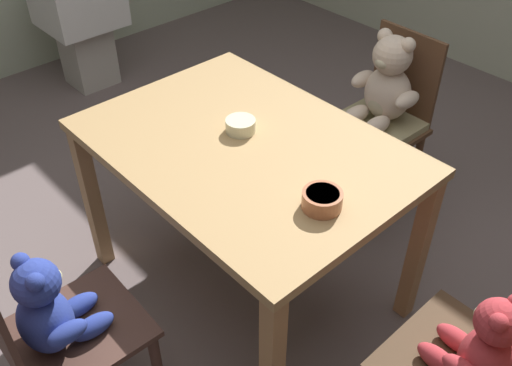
{
  "coord_description": "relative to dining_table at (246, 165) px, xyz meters",
  "views": [
    {
      "loc": [
        1.25,
        -1.08,
        1.91
      ],
      "look_at": [
        0.0,
        0.05,
        0.54
      ],
      "focal_mm": 39.81,
      "sensor_mm": 36.0,
      "label": 1
    }
  ],
  "objects": [
    {
      "name": "porridge_bowl_terracotta_near_right",
      "position": [
        0.41,
        -0.05,
        0.13
      ],
      "size": [
        0.13,
        0.13,
        0.06
      ],
      "color": "#B46B47",
      "rests_on": "dining_table"
    },
    {
      "name": "dining_table",
      "position": [
        0.0,
        0.0,
        0.0
      ],
      "size": [
        1.18,
        0.84,
        0.75
      ],
      "color": "tan",
      "rests_on": "ground_plane"
    },
    {
      "name": "teddy_chair_near_front",
      "position": [
        0.08,
        -0.83,
        -0.11
      ],
      "size": [
        0.38,
        0.42,
        0.94
      ],
      "rotation": [
        0.0,
        0.0,
        1.54
      ],
      "color": "#492F27",
      "rests_on": "ground_plane"
    },
    {
      "name": "ground_plane",
      "position": [
        0.0,
        0.0,
        -0.67
      ],
      "size": [
        5.2,
        5.2,
        0.04
      ],
      "color": "#6E5E5E"
    },
    {
      "name": "sink_basin",
      "position": [
        -2.05,
        0.41,
        -0.18
      ],
      "size": [
        0.45,
        0.46,
        0.72
      ],
      "color": "#B7B2A8",
      "rests_on": "ground_plane"
    },
    {
      "name": "teddy_chair_near_right",
      "position": [
        1.0,
        -0.01,
        -0.11
      ],
      "size": [
        0.38,
        0.42,
        0.95
      ],
      "rotation": [
        0.0,
        0.0,
        3.15
      ],
      "color": "#4D3723",
      "rests_on": "ground_plane"
    },
    {
      "name": "porridge_bowl_cream_center",
      "position": [
        -0.07,
        0.04,
        0.12
      ],
      "size": [
        0.11,
        0.11,
        0.05
      ],
      "color": "beige",
      "rests_on": "dining_table"
    },
    {
      "name": "teddy_chair_far_center",
      "position": [
        -0.0,
        0.82,
        -0.06
      ],
      "size": [
        0.38,
        0.41,
        0.91
      ],
      "rotation": [
        0.0,
        0.0,
        -1.59
      ],
      "color": "brown",
      "rests_on": "ground_plane"
    }
  ]
}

